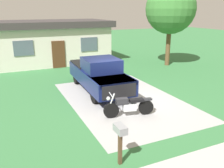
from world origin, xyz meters
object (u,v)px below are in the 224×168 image
object	(u,v)px
neighbor_house	(52,41)
pickup_truck	(98,74)
motorcycle	(129,106)
mailbox	(120,134)
shade_tree	(171,9)

from	to	relation	value
neighbor_house	pickup_truck	bearing A→B (deg)	-84.88
motorcycle	mailbox	size ratio (longest dim) A/B	1.74
pickup_truck	neighbor_house	bearing A→B (deg)	95.12
mailbox	shade_tree	xyz separation A→B (m)	(9.46, 10.39, 3.45)
shade_tree	neighbor_house	xyz separation A→B (m)	(-8.29, 5.23, -2.63)
pickup_truck	neighbor_house	world-z (taller)	neighbor_house
shade_tree	neighbor_house	size ratio (longest dim) A/B	0.66
neighbor_house	motorcycle	bearing A→B (deg)	-87.06
motorcycle	shade_tree	world-z (taller)	shade_tree
motorcycle	shade_tree	size ratio (longest dim) A/B	0.34
motorcycle	mailbox	xyz separation A→B (m)	(-1.83, -2.87, 0.51)
motorcycle	mailbox	distance (m)	3.44
shade_tree	neighbor_house	distance (m)	10.15
motorcycle	mailbox	world-z (taller)	mailbox
motorcycle	neighbor_house	bearing A→B (deg)	92.94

